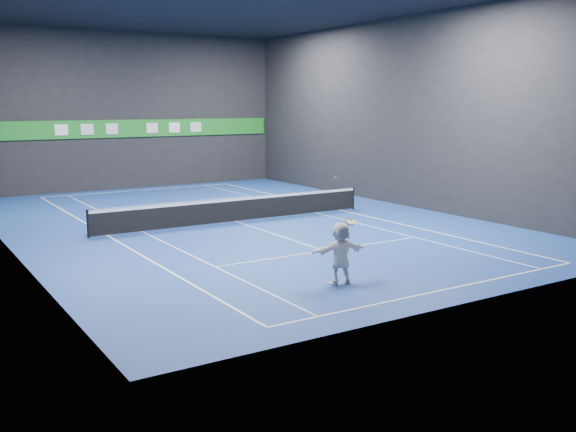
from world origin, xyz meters
TOP-DOWN VIEW (x-y plane):
  - ground at (0.00, 0.00)m, footprint 26.00×26.00m
  - ceiling at (0.00, 0.00)m, footprint 26.00×26.00m
  - wall_back at (0.00, 13.00)m, footprint 18.00×0.10m
  - wall_front at (0.00, -13.00)m, footprint 18.00×0.10m
  - wall_right at (9.00, 0.00)m, footprint 0.10×26.00m
  - baseline_near at (0.00, -11.89)m, footprint 10.98×0.08m
  - baseline_far at (0.00, 11.89)m, footprint 10.98×0.08m
  - sideline_doubles_left at (-5.49, 0.00)m, footprint 0.08×23.78m
  - sideline_doubles_right at (5.49, 0.00)m, footprint 0.08×23.78m
  - sideline_singles_left at (-4.11, 0.00)m, footprint 0.06×23.78m
  - sideline_singles_right at (4.11, 0.00)m, footprint 0.06×23.78m
  - service_line_near at (0.00, -6.40)m, footprint 8.23×0.06m
  - service_line_far at (0.00, 6.40)m, footprint 8.23×0.06m
  - center_service_line at (0.00, 0.00)m, footprint 0.06×12.80m
  - player at (-1.98, -9.90)m, footprint 1.65×0.71m
  - tennis_ball at (-2.22, -9.94)m, footprint 0.06×0.06m
  - tennis_net at (0.00, 0.00)m, footprint 12.50×0.10m
  - sponsor_banner at (0.00, 12.93)m, footprint 17.64×0.11m
  - tennis_racket at (-1.67, -9.85)m, footprint 0.45×0.34m

SIDE VIEW (x-z plane):
  - ground at x=0.00m, z-range 0.00..0.00m
  - baseline_near at x=0.00m, z-range 0.00..0.01m
  - baseline_far at x=0.00m, z-range 0.00..0.01m
  - sideline_doubles_left at x=-5.49m, z-range 0.00..0.01m
  - sideline_doubles_right at x=5.49m, z-range 0.00..0.01m
  - sideline_singles_left at x=-4.11m, z-range 0.00..0.01m
  - sideline_singles_right at x=4.11m, z-range 0.00..0.01m
  - service_line_near at x=0.00m, z-range 0.00..0.01m
  - service_line_far at x=0.00m, z-range 0.00..0.01m
  - center_service_line at x=0.00m, z-range 0.00..0.01m
  - tennis_net at x=0.00m, z-range 0.00..1.07m
  - player at x=-1.98m, z-range 0.00..1.73m
  - tennis_racket at x=-1.67m, z-range 1.33..1.98m
  - tennis_ball at x=-2.22m, z-range 2.92..2.99m
  - sponsor_banner at x=0.00m, z-range 3.00..4.00m
  - wall_back at x=0.00m, z-range 0.00..9.00m
  - wall_front at x=0.00m, z-range 0.00..9.00m
  - wall_right at x=9.00m, z-range 0.00..9.00m
  - ceiling at x=0.00m, z-range 9.00..9.00m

